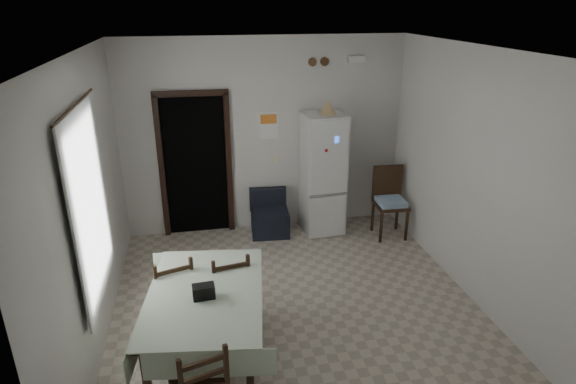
# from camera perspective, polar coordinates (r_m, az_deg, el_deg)

# --- Properties ---
(ground) EXTENTS (4.50, 4.50, 0.00)m
(ground) POSITION_cam_1_polar(r_m,az_deg,el_deg) (5.81, 0.98, -13.35)
(ground) COLOR #AC9F8C
(ground) RESTS_ON ground
(ceiling) EXTENTS (4.20, 4.50, 0.02)m
(ceiling) POSITION_cam_1_polar(r_m,az_deg,el_deg) (4.77, 1.22, 16.42)
(ceiling) COLOR white
(ceiling) RESTS_ON ground
(wall_back) EXTENTS (4.20, 0.02, 2.90)m
(wall_back) POSITION_cam_1_polar(r_m,az_deg,el_deg) (7.22, -2.72, 6.56)
(wall_back) COLOR silver
(wall_back) RESTS_ON ground
(wall_front) EXTENTS (4.20, 0.02, 2.90)m
(wall_front) POSITION_cam_1_polar(r_m,az_deg,el_deg) (3.22, 9.88, -14.72)
(wall_front) COLOR silver
(wall_front) RESTS_ON ground
(wall_left) EXTENTS (0.02, 4.50, 2.90)m
(wall_left) POSITION_cam_1_polar(r_m,az_deg,el_deg) (5.13, -22.51, -1.66)
(wall_left) COLOR silver
(wall_left) RESTS_ON ground
(wall_right) EXTENTS (0.02, 4.50, 2.90)m
(wall_right) POSITION_cam_1_polar(r_m,az_deg,el_deg) (5.90, 21.44, 1.50)
(wall_right) COLOR silver
(wall_right) RESTS_ON ground
(doorway) EXTENTS (1.06, 0.52, 2.22)m
(doorway) POSITION_cam_1_polar(r_m,az_deg,el_deg) (7.45, -10.92, 3.55)
(doorway) COLOR black
(doorway) RESTS_ON ground
(window_recess) EXTENTS (0.10, 1.20, 1.60)m
(window_recess) POSITION_cam_1_polar(r_m,az_deg,el_deg) (4.92, -23.63, -1.54)
(window_recess) COLOR silver
(window_recess) RESTS_ON ground
(curtain) EXTENTS (0.02, 1.45, 1.85)m
(curtain) POSITION_cam_1_polar(r_m,az_deg,el_deg) (4.90, -22.39, -1.45)
(curtain) COLOR silver
(curtain) RESTS_ON ground
(curtain_rod) EXTENTS (0.02, 1.60, 0.02)m
(curtain_rod) POSITION_cam_1_polar(r_m,az_deg,el_deg) (4.63, -23.95, 9.42)
(curtain_rod) COLOR black
(curtain_rod) RESTS_ON ground
(calendar) EXTENTS (0.28, 0.02, 0.40)m
(calendar) POSITION_cam_1_polar(r_m,az_deg,el_deg) (7.17, -2.33, 7.86)
(calendar) COLOR white
(calendar) RESTS_ON ground
(calendar_image) EXTENTS (0.24, 0.01, 0.14)m
(calendar_image) POSITION_cam_1_polar(r_m,az_deg,el_deg) (7.14, -2.33, 8.63)
(calendar_image) COLOR orange
(calendar_image) RESTS_ON ground
(light_switch) EXTENTS (0.08, 0.02, 0.12)m
(light_switch) POSITION_cam_1_polar(r_m,az_deg,el_deg) (7.33, -1.49, 3.96)
(light_switch) COLOR beige
(light_switch) RESTS_ON ground
(vent_left) EXTENTS (0.12, 0.03, 0.12)m
(vent_left) POSITION_cam_1_polar(r_m,az_deg,el_deg) (7.14, 2.91, 15.13)
(vent_left) COLOR #523821
(vent_left) RESTS_ON ground
(vent_right) EXTENTS (0.12, 0.03, 0.12)m
(vent_right) POSITION_cam_1_polar(r_m,az_deg,el_deg) (7.18, 4.36, 15.14)
(vent_right) COLOR #523821
(vent_right) RESTS_ON ground
(emergency_light) EXTENTS (0.25, 0.07, 0.09)m
(emergency_light) POSITION_cam_1_polar(r_m,az_deg,el_deg) (7.29, 8.11, 15.33)
(emergency_light) COLOR white
(emergency_light) RESTS_ON ground
(fridge) EXTENTS (0.63, 0.63, 1.83)m
(fridge) POSITION_cam_1_polar(r_m,az_deg,el_deg) (7.24, 4.14, 2.14)
(fridge) COLOR silver
(fridge) RESTS_ON ground
(tan_cone) EXTENTS (0.27, 0.27, 0.20)m
(tan_cone) POSITION_cam_1_polar(r_m,az_deg,el_deg) (6.96, 4.73, 9.98)
(tan_cone) COLOR tan
(tan_cone) RESTS_ON fridge
(navy_seat) EXTENTS (0.60, 0.58, 0.68)m
(navy_seat) POSITION_cam_1_polar(r_m,az_deg,el_deg) (7.30, -2.15, -2.54)
(navy_seat) COLOR black
(navy_seat) RESTS_ON ground
(corner_chair) EXTENTS (0.48, 0.48, 1.06)m
(corner_chair) POSITION_cam_1_polar(r_m,az_deg,el_deg) (7.32, 12.08, -1.33)
(corner_chair) COLOR black
(corner_chair) RESTS_ON ground
(dining_table) EXTENTS (1.26, 1.73, 0.84)m
(dining_table) POSITION_cam_1_polar(r_m,az_deg,el_deg) (4.84, -9.51, -15.78)
(dining_table) COLOR #B4C6AA
(dining_table) RESTS_ON ground
(black_bag) EXTENTS (0.21, 0.13, 0.13)m
(black_bag) POSITION_cam_1_polar(r_m,az_deg,el_deg) (4.50, -9.96, -11.54)
(black_bag) COLOR black
(black_bag) RESTS_ON dining_table
(dining_chair_far_left) EXTENTS (0.52, 0.52, 0.97)m
(dining_chair_far_left) POSITION_cam_1_polar(r_m,az_deg,el_deg) (5.27, -13.59, -11.77)
(dining_chair_far_left) COLOR black
(dining_chair_far_left) RESTS_ON ground
(dining_chair_far_right) EXTENTS (0.48, 0.48, 0.96)m
(dining_chair_far_right) POSITION_cam_1_polar(r_m,az_deg,el_deg) (5.25, -7.10, -11.45)
(dining_chair_far_right) COLOR black
(dining_chair_far_right) RESTS_ON ground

